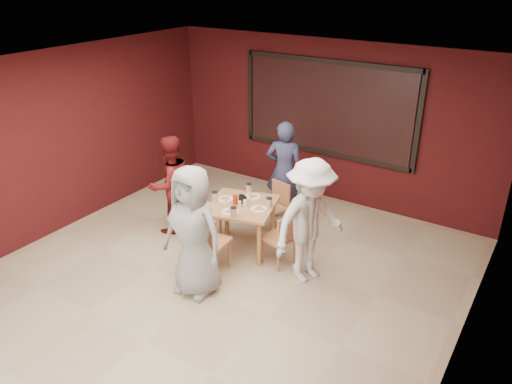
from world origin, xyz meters
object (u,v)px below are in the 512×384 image
Objects in this scene: chair_back at (276,204)px; diner_back at (284,171)px; chair_right at (282,236)px; dining_table at (242,210)px; chair_front at (207,240)px; diner_left at (170,185)px; chair_left at (199,207)px; diner_right at (310,222)px; diner_front at (193,232)px.

chair_back is 0.59m from diner_back.
dining_table is at bearing 174.77° from chair_right.
diner_back reaches higher than chair_front.
chair_front is at bearing 75.84° from diner_left.
diner_back is (0.02, 2.02, 0.31)m from chair_front.
chair_back is 0.84× the size of chair_left.
dining_table is 1.20m from diner_right.
diner_back is 1.84m from diner_left.
dining_table is at bearing 69.45° from diner_back.
chair_right is (0.72, -0.07, -0.19)m from dining_table.
diner_back is (-0.72, 1.29, 0.37)m from chair_right.
chair_left is 1.41m from diner_front.
chair_right is at bearing -55.05° from chair_back.
diner_front is at bearing -85.88° from dining_table.
diner_left is (-1.98, -0.05, 0.32)m from chair_right.
diner_front is (0.81, -1.10, 0.35)m from chair_left.
chair_left is 1.14× the size of chair_right.
dining_table is 1.27m from diner_left.
diner_right reaches higher than dining_table.
chair_right is at bearing 59.86° from diner_front.
diner_left is at bearing 140.49° from diner_front.
diner_left is (-1.35, 1.08, -0.09)m from diner_front.
diner_front is at bearing 154.84° from diner_right.
chair_back is 0.47× the size of diner_back.
chair_back is at bearing 46.98° from chair_left.
diner_back is at bearing 104.24° from chair_back.
dining_table is at bearing 88.89° from chair_front.
diner_right reaches higher than chair_back.
chair_left is at bearing 135.34° from chair_front.
chair_front is 1.40m from diner_right.
diner_right is (0.46, -0.08, 0.40)m from chair_right.
chair_right reaches higher than chair_back.
chair_front is at bearing -91.11° from dining_table.
dining_table is 0.84m from chair_back.
chair_back is (0.11, 0.81, -0.21)m from dining_table.
diner_front is at bearing -75.60° from chair_front.
diner_back is at bearing 89.50° from chair_front.
diner_front is at bearing 71.53° from diner_back.
chair_right is 0.52× the size of diner_left.
chair_front is 1.18× the size of chair_back.
chair_front is at bearing 139.64° from diner_right.
chair_back is at bearing 82.25° from dining_table.
diner_front reaches higher than chair_left.
dining_table is 1.42× the size of chair_right.
chair_left is 0.56× the size of diner_back.
diner_right is (1.17, -1.38, 0.03)m from diner_back.
chair_front is 1.04m from chair_right.
diner_back reaches higher than diner_left.
diner_front is (0.10, -0.39, 0.35)m from chair_front.
diner_front is 1.73m from diner_left.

